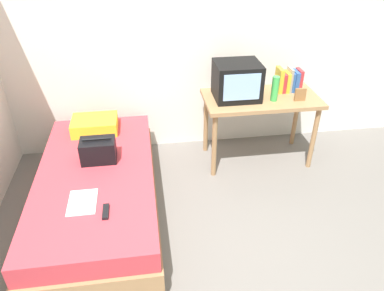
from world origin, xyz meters
The scene contains 12 objects.
ground_plane centered at (0.00, 0.00, 0.00)m, with size 8.00×8.00×0.00m, color slate.
wall_back centered at (0.00, 2.00, 1.30)m, with size 5.20×0.10×2.60m, color silver.
bed centered at (-1.00, 0.84, 0.23)m, with size 1.00×2.00×0.46m.
desk centered at (0.63, 1.51, 0.65)m, with size 1.16×0.60×0.74m.
tv centered at (0.37, 1.53, 0.92)m, with size 0.44×0.39×0.36m.
water_bottle centered at (0.73, 1.41, 0.87)m, with size 0.07×0.07×0.25m, color green.
book_row centered at (0.95, 1.62, 0.85)m, with size 0.25×0.17×0.25m.
picture_frame centered at (0.98, 1.37, 0.81)m, with size 0.11×0.02×0.13m, color olive.
pillow centered at (-1.05, 1.55, 0.53)m, with size 0.44×0.33×0.13m, color yellow.
handbag centered at (-0.97, 1.01, 0.56)m, with size 0.30×0.20×0.23m.
magazine centered at (-1.06, 0.45, 0.47)m, with size 0.21×0.29×0.01m, color white.
remote_dark centered at (-0.88, 0.31, 0.47)m, with size 0.04×0.16×0.02m, color black.
Camera 1 is at (-0.55, -1.77, 2.30)m, focal length 34.51 mm.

